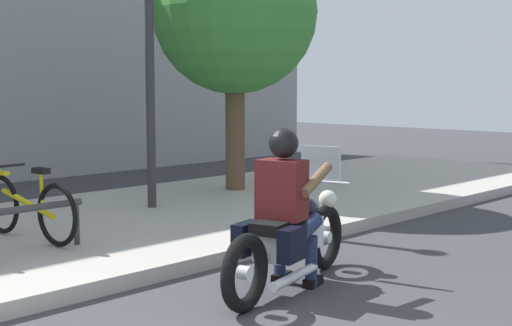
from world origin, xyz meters
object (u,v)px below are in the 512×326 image
(motorcycle, at_px, (290,237))
(bicycle_3, at_px, (28,207))
(street_lamp, at_px, (149,18))
(tree_near_rack, at_px, (235,12))
(rider, at_px, (286,198))

(motorcycle, relative_size, bicycle_3, 1.27)
(motorcycle, relative_size, street_lamp, 0.48)
(street_lamp, distance_m, tree_near_rack, 2.03)
(rider, distance_m, street_lamp, 4.24)
(tree_near_rack, bearing_deg, bicycle_3, -165.07)
(rider, bearing_deg, bicycle_3, 107.78)
(bicycle_3, xyz_separation_m, street_lamp, (2.20, 0.71, 2.18))
(rider, bearing_deg, motorcycle, 11.69)
(tree_near_rack, bearing_deg, rider, -129.12)
(rider, xyz_separation_m, street_lamp, (1.27, 3.59, 1.87))
(motorcycle, height_order, bicycle_3, motorcycle)
(bicycle_3, height_order, street_lamp, street_lamp)
(bicycle_3, relative_size, street_lamp, 0.38)
(motorcycle, bearing_deg, tree_near_rack, 51.43)
(motorcycle, xyz_separation_m, rider, (-0.08, -0.02, 0.37))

